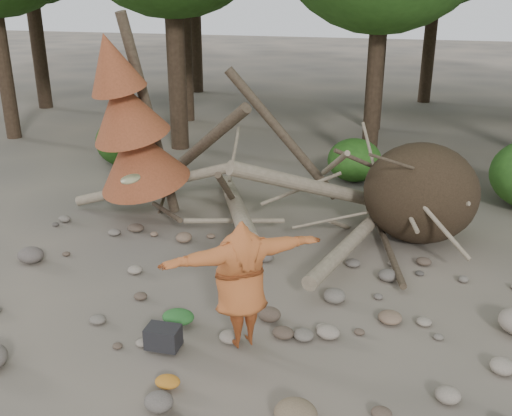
% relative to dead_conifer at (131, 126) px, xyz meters
% --- Properties ---
extents(ground, '(120.00, 120.00, 0.00)m').
position_rel_dead_conifer_xyz_m(ground, '(3.12, -3.37, -2.11)').
color(ground, '#514C44').
rests_on(ground, ground).
extents(deadfall_pile, '(8.55, 5.24, 3.30)m').
position_rel_dead_conifer_xyz_m(deadfall_pile, '(5.13, 0.87, -1.16)').
color(deadfall_pile, '#332619').
rests_on(deadfall_pile, ground).
extents(dead_conifer, '(2.06, 2.16, 4.35)m').
position_rel_dead_conifer_xyz_m(dead_conifer, '(0.00, 0.00, 0.00)').
color(dead_conifer, '#4C3F30').
rests_on(dead_conifer, ground).
extents(bush_left, '(1.80, 1.80, 1.44)m').
position_rel_dead_conifer_xyz_m(bush_left, '(-2.38, 3.83, -1.39)').
color(bush_left, '#204B14').
rests_on(bush_left, ground).
extents(bush_mid, '(1.40, 1.40, 1.12)m').
position_rel_dead_conifer_xyz_m(bush_mid, '(3.92, 4.43, -1.55)').
color(bush_mid, '#2B601B').
rests_on(bush_mid, ground).
extents(frisbee_thrower, '(2.75, 1.91, 2.28)m').
position_rel_dead_conifer_xyz_m(frisbee_thrower, '(3.63, -3.63, -1.12)').
color(frisbee_thrower, '#AE5527').
rests_on(frisbee_thrower, ground).
extents(backpack, '(0.48, 0.34, 0.31)m').
position_rel_dead_conifer_xyz_m(backpack, '(2.64, -4.04, -1.96)').
color(backpack, black).
rests_on(backpack, ground).
extents(cloth_green, '(0.48, 0.40, 0.18)m').
position_rel_dead_conifer_xyz_m(cloth_green, '(2.56, -3.39, -2.02)').
color(cloth_green, '#255D26').
rests_on(cloth_green, ground).
extents(cloth_orange, '(0.32, 0.27, 0.12)m').
position_rel_dead_conifer_xyz_m(cloth_orange, '(3.06, -4.76, -2.05)').
color(cloth_orange, '#B06A1E').
rests_on(cloth_orange, ground).
extents(boulder_front_right, '(0.50, 0.45, 0.30)m').
position_rel_dead_conifer_xyz_m(boulder_front_right, '(4.73, -4.88, -1.96)').
color(boulder_front_right, brown).
rests_on(boulder_front_right, ground).
extents(boulder_mid_left, '(0.48, 0.43, 0.29)m').
position_rel_dead_conifer_xyz_m(boulder_mid_left, '(-0.92, -2.29, -1.97)').
color(boulder_mid_left, '#5A524C').
rests_on(boulder_mid_left, ground).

